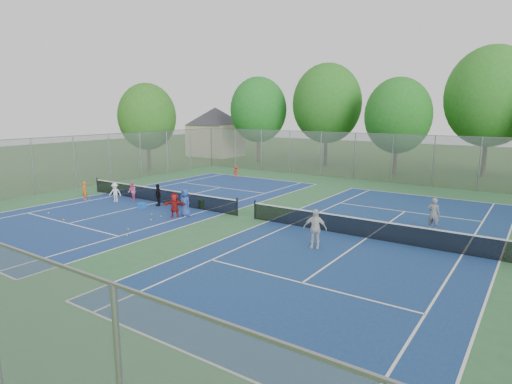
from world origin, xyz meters
TOP-DOWN VIEW (x-y plane):
  - ground at (0.00, 0.00)m, footprint 120.00×120.00m
  - court_pad at (0.00, 0.00)m, footprint 32.00×32.00m
  - court_left at (-7.00, 0.00)m, footprint 10.97×23.77m
  - court_right at (7.00, 0.00)m, footprint 10.97×23.77m
  - net_left at (-7.00, 0.00)m, footprint 12.87×0.10m
  - net_right at (7.00, 0.00)m, footprint 12.87×0.10m
  - fence_north at (0.00, 16.00)m, footprint 32.00×0.10m
  - fence_west at (-16.00, 0.00)m, footprint 0.10×32.00m
  - house at (-22.00, 24.00)m, footprint 11.03×11.03m
  - tree_nw at (-14.00, 22.00)m, footprint 6.40×6.40m
  - tree_nl at (-6.00, 23.00)m, footprint 7.20×7.20m
  - tree_nc at (2.00, 21.00)m, footprint 6.00×6.00m
  - tree_nr at (9.00, 24.00)m, footprint 7.60×7.60m
  - tree_side_w at (-19.00, 10.00)m, footprint 5.60×5.60m
  - ball_crate at (-6.53, -1.82)m, footprint 0.42×0.42m
  - ball_hopper at (-3.57, 0.30)m, footprint 0.36×0.36m
  - student_a at (-11.63, -2.26)m, footprint 0.51×0.38m
  - student_b at (-8.86, -0.60)m, footprint 0.76×0.69m
  - student_c at (-9.47, -1.47)m, footprint 0.93×0.80m
  - student_d at (-6.24, -0.73)m, footprint 0.89×0.65m
  - student_e at (-3.02, -1.69)m, footprint 0.82×0.58m
  - student_f at (-3.30, -2.24)m, footprint 1.31×1.10m
  - child_far_baseline at (-8.94, 10.99)m, footprint 0.71×0.45m
  - instructor at (9.21, 3.29)m, footprint 0.63×0.44m
  - teen_court_b at (5.58, -2.61)m, footprint 1.10×0.72m
  - tennis_ball_0 at (-10.03, -5.74)m, footprint 0.07×0.07m
  - tennis_ball_1 at (-4.81, -2.58)m, footprint 0.07×0.07m
  - tennis_ball_2 at (-2.62, -6.12)m, footprint 0.07×0.07m
  - tennis_ball_3 at (-11.37, -2.10)m, footprint 0.07×0.07m
  - tennis_ball_4 at (-3.99, -2.64)m, footprint 0.07×0.07m
  - tennis_ball_5 at (-9.71, -1.11)m, footprint 0.07×0.07m
  - tennis_ball_6 at (-3.41, -5.40)m, footprint 0.07×0.07m
  - tennis_ball_7 at (-3.87, -3.47)m, footprint 0.07×0.07m
  - tennis_ball_8 at (-10.96, -5.81)m, footprint 0.07×0.07m
  - tennis_ball_9 at (-10.95, -6.67)m, footprint 0.07×0.07m
  - tennis_ball_10 at (-2.82, -1.96)m, footprint 0.07×0.07m
  - tennis_ball_11 at (-7.84, -6.16)m, footprint 0.07×0.07m

SIDE VIEW (x-z plane):
  - ground at x=0.00m, z-range 0.00..0.00m
  - court_pad at x=0.00m, z-range 0.00..0.01m
  - court_left at x=-7.00m, z-range 0.01..0.02m
  - court_right at x=7.00m, z-range 0.01..0.02m
  - tennis_ball_0 at x=-10.03m, z-range 0.00..0.07m
  - tennis_ball_1 at x=-4.81m, z-range 0.00..0.07m
  - tennis_ball_2 at x=-2.62m, z-range 0.00..0.07m
  - tennis_ball_3 at x=-11.37m, z-range 0.00..0.07m
  - tennis_ball_4 at x=-3.99m, z-range 0.00..0.07m
  - tennis_ball_5 at x=-9.71m, z-range 0.00..0.07m
  - tennis_ball_6 at x=-3.41m, z-range 0.00..0.07m
  - tennis_ball_7 at x=-3.87m, z-range 0.00..0.07m
  - tennis_ball_8 at x=-10.96m, z-range 0.00..0.07m
  - tennis_ball_9 at x=-10.95m, z-range 0.00..0.07m
  - tennis_ball_10 at x=-2.82m, z-range 0.00..0.07m
  - tennis_ball_11 at x=-7.84m, z-range 0.00..0.07m
  - ball_crate at x=-6.53m, z-range 0.00..0.34m
  - ball_hopper at x=-3.57m, z-range 0.00..0.55m
  - net_left at x=-7.00m, z-range 0.00..0.91m
  - net_right at x=7.00m, z-range 0.00..0.91m
  - child_far_baseline at x=-8.94m, z-range 0.00..1.05m
  - student_c at x=-9.47m, z-range 0.00..1.25m
  - student_a at x=-11.63m, z-range 0.00..1.26m
  - student_b at x=-8.86m, z-range 0.00..1.27m
  - student_d at x=-6.24m, z-range 0.00..1.40m
  - student_f at x=-3.30m, z-range 0.00..1.42m
  - student_e at x=-3.02m, z-range 0.00..1.57m
  - instructor at x=9.21m, z-range 0.00..1.65m
  - teen_court_b at x=5.58m, z-range 0.00..1.74m
  - fence_north at x=0.00m, z-range 0.00..4.00m
  - fence_west at x=-16.00m, z-range 0.00..4.00m
  - house at x=-22.00m, z-range 0.56..7.86m
  - tree_side_w at x=-19.00m, z-range 1.01..9.48m
  - tree_nc at x=2.00m, z-range 0.97..9.82m
  - tree_nw at x=-14.00m, z-range 1.10..10.68m
  - tree_nl at x=-6.00m, z-range 1.20..11.89m
  - tree_nr at x=9.00m, z-range 1.33..12.75m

